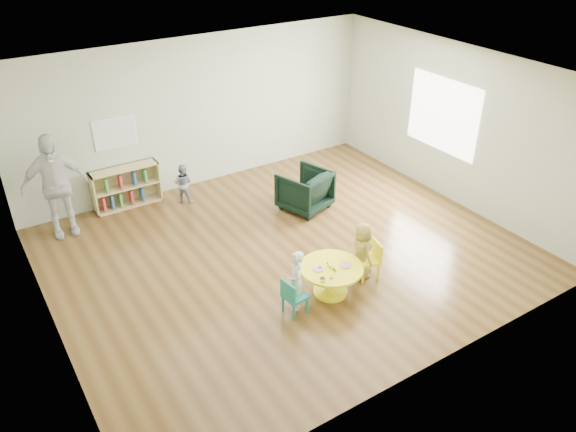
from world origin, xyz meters
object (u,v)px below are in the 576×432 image
(kid_chair_left, at_px, (293,296))
(kid_chair_right, at_px, (370,258))
(child_right, at_px, (361,251))
(armchair, at_px, (305,190))
(activity_table, at_px, (331,275))
(bookshelf, at_px, (125,187))
(child_left, at_px, (296,281))
(adult_caretaker, at_px, (55,186))
(toddler, at_px, (183,183))

(kid_chair_left, height_order, kid_chair_right, kid_chair_right)
(child_right, bearing_deg, kid_chair_left, 106.62)
(armchair, bearing_deg, kid_chair_right, 63.49)
(kid_chair_left, bearing_deg, activity_table, 90.58)
(bookshelf, xyz_separation_m, child_left, (0.99, -4.06, 0.08))
(activity_table, height_order, kid_chair_right, kid_chair_right)
(bookshelf, height_order, adult_caretaker, adult_caretaker)
(kid_chair_left, relative_size, armchair, 0.68)
(kid_chair_right, distance_m, child_left, 1.32)
(armchair, bearing_deg, bookshelf, -52.71)
(kid_chair_right, bearing_deg, activity_table, 105.16)
(activity_table, bearing_deg, armchair, 64.54)
(armchair, height_order, toddler, toddler)
(bookshelf, bearing_deg, activity_table, -68.81)
(kid_chair_left, distance_m, adult_caretaker, 4.35)
(armchair, bearing_deg, activity_table, 46.65)
(child_left, bearing_deg, adult_caretaker, -126.25)
(kid_chair_right, height_order, child_right, child_right)
(child_right, height_order, toddler, child_right)
(bookshelf, relative_size, toddler, 1.62)
(activity_table, relative_size, kid_chair_left, 1.64)
(bookshelf, relative_size, armchair, 1.50)
(armchair, relative_size, child_right, 0.90)
(armchair, xyz_separation_m, child_left, (-1.65, -2.23, 0.08))
(toddler, bearing_deg, child_left, 134.00)
(kid_chair_right, distance_m, adult_caretaker, 5.10)
(activity_table, bearing_deg, adult_caretaker, 126.91)
(child_right, bearing_deg, toddler, 28.33)
(child_left, height_order, adult_caretaker, adult_caretaker)
(activity_table, relative_size, child_left, 1.00)
(kid_chair_right, distance_m, armchair, 2.24)
(armchair, xyz_separation_m, child_right, (-0.46, -2.14, 0.08))
(bookshelf, distance_m, child_left, 4.18)
(kid_chair_left, xyz_separation_m, toddler, (0.04, 3.71, 0.08))
(child_left, distance_m, child_right, 1.20)
(kid_chair_left, bearing_deg, child_left, 123.35)
(kid_chair_right, height_order, armchair, armchair)
(armchair, distance_m, child_right, 2.19)
(bookshelf, xyz_separation_m, armchair, (2.64, -1.84, -0.00))
(child_left, distance_m, toddler, 3.62)
(kid_chair_left, relative_size, toddler, 0.73)
(activity_table, height_order, child_left, child_left)
(adult_caretaker, bearing_deg, bookshelf, 20.75)
(kid_chair_left, distance_m, bookshelf, 4.25)
(bookshelf, distance_m, adult_caretaker, 1.35)
(child_right, distance_m, adult_caretaker, 4.95)
(activity_table, bearing_deg, child_left, 179.69)
(bookshelf, relative_size, adult_caretaker, 0.68)
(child_left, xyz_separation_m, child_right, (1.19, 0.09, -0.00))
(child_left, height_order, child_right, same)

